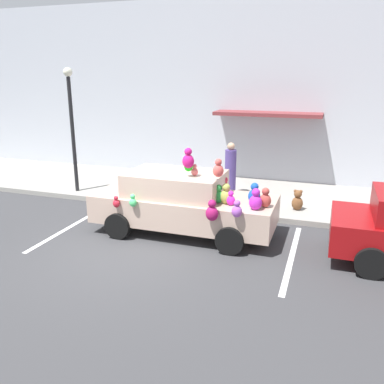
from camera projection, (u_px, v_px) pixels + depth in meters
The scene contains 9 objects.
ground_plane at pixel (127, 252), 9.14m from camera, with size 60.00×60.00×0.00m, color #38383A.
sidewalk at pixel (197, 191), 13.65m from camera, with size 24.00×4.00×0.15m, color gray.
storefront_building at pixel (216, 93), 14.71m from camera, with size 24.00×1.25×6.40m.
parking_stripe_front at pixel (292, 256), 8.94m from camera, with size 0.12×3.60×0.01m, color silver.
parking_stripe_rear at pixel (72, 226), 10.72m from camera, with size 0.12×3.60×0.01m, color silver.
plush_covered_car at pixel (183, 202), 10.05m from camera, with size 4.48×2.07×2.23m.
teddy_bear_on_sidewalk at pixel (297, 201), 11.44m from camera, with size 0.31×0.26×0.59m.
street_lamp_post at pixel (71, 117), 12.75m from camera, with size 0.28×0.28×3.90m.
pedestrian_near_shopfront at pixel (230, 171), 12.80m from camera, with size 0.35×0.35×1.66m.
Camera 1 is at (4.13, -7.45, 3.87)m, focal length 38.06 mm.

